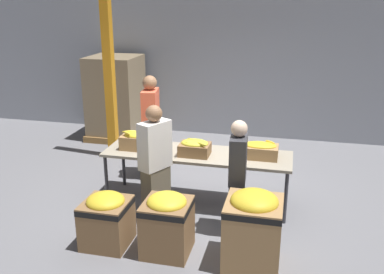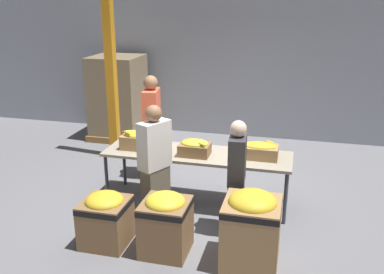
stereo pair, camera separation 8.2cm
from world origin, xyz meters
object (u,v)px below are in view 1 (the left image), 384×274
Objects in this scene: sorting_table at (197,156)px; volunteer_0 at (151,128)px; banana_box_1 at (195,147)px; volunteer_2 at (237,179)px; volunteer_1 at (155,165)px; banana_box_2 at (260,150)px; banana_box_0 at (136,140)px; donation_bin_1 at (167,222)px; pallet_stack_0 at (116,98)px; support_pillar at (108,51)px; donation_bin_0 at (107,218)px; donation_bin_2 at (253,226)px.

volunteer_0 reaches higher than sorting_table.
sorting_table is at bearing 81.67° from banana_box_1.
banana_box_1 is 0.94m from volunteer_2.
volunteer_1 is (-0.42, -0.63, 0.07)m from sorting_table.
banana_box_0 is at bearing -177.85° from banana_box_2.
donation_bin_1 is 0.43× the size of pallet_stack_0.
banana_box_0 is 0.88× the size of banana_box_2.
volunteer_1 is at bearing -54.16° from support_pillar.
volunteer_2 is 1.03m from donation_bin_1.
volunteer_0 is 0.43× the size of support_pillar.
support_pillar is at bearing 46.17° from volunteer_2.
sorting_table is 0.98m from volunteer_2.
pallet_stack_0 reaches higher than donation_bin_1.
volunteer_1 reaches higher than banana_box_1.
banana_box_0 is at bearing -55.56° from support_pillar.
volunteer_0 reaches higher than banana_box_0.
pallet_stack_0 reaches higher than banana_box_2.
volunteer_2 is 1.68m from donation_bin_0.
banana_box_0 is 0.27× the size of volunteer_1.
sorting_table is 3.54m from pallet_stack_0.
volunteer_2 is at bearing 41.19° from donation_bin_1.
pallet_stack_0 is at bearing 141.31° from banana_box_2.
donation_bin_1 is (0.37, -0.72, -0.40)m from volunteer_1.
volunteer_0 is 1.92× the size of donation_bin_2.
donation_bin_0 is at bearing 178.25° from volunteer_1.
pallet_stack_0 is (-1.42, 1.87, 0.00)m from volunteer_0.
volunteer_0 reaches higher than donation_bin_1.
banana_box_0 is 3.05m from pallet_stack_0.
pallet_stack_0 reaches higher than donation_bin_2.
banana_box_1 is at bearing 38.02° from volunteer_0.
donation_bin_2 is 5.20m from pallet_stack_0.
volunteer_2 is (1.10, -0.08, -0.05)m from volunteer_1.
volunteer_0 is 2.34m from donation_bin_1.
donation_bin_0 is at bearing 180.00° from donation_bin_1.
pallet_stack_0 is at bearing 118.63° from banana_box_0.
donation_bin_0 is 1.78m from donation_bin_2.
banana_box_1 is 0.86× the size of banana_box_2.
volunteer_1 is at bearing -123.61° from sorting_table.
banana_box_1 is at bearing 88.13° from donation_bin_1.
donation_bin_1 is at bearing -91.87° from banana_box_1.
donation_bin_2 reaches higher than donation_bin_0.
support_pillar is (-1.97, 1.51, 1.27)m from sorting_table.
sorting_table is at bearing -48.07° from pallet_stack_0.
support_pillar is 1.65m from pallet_stack_0.
donation_bin_0 is 3.49m from support_pillar.
banana_box_1 is 0.47× the size of donation_bin_2.
donation_bin_2 is at bearing 32.42° from volunteer_0.
volunteer_1 is 0.93m from donation_bin_0.
donation_bin_2 is at bearing -90.09° from volunteer_1.
support_pillar is at bearing 124.44° from banana_box_0.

